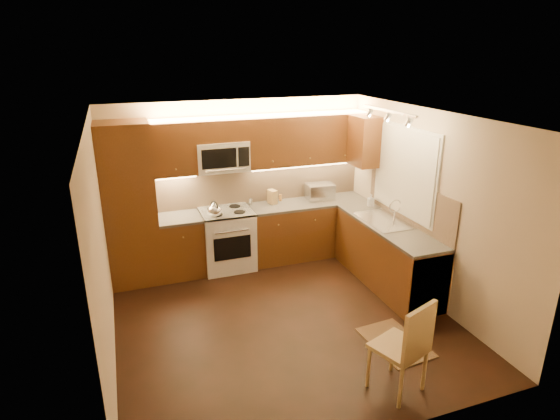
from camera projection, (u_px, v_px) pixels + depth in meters
name	position (u px, v px, depth m)	size (l,w,h in m)	color
floor	(284.00, 319.00, 5.78)	(4.00, 4.00, 0.01)	black
ceiling	(284.00, 118.00, 4.95)	(4.00, 4.00, 0.01)	beige
wall_back	(239.00, 182.00, 7.14)	(4.00, 0.01, 2.50)	tan
wall_front	(373.00, 315.00, 3.59)	(4.00, 0.01, 2.50)	tan
wall_left	(101.00, 250.00, 4.73)	(0.01, 4.00, 2.50)	tan
wall_right	(428.00, 207.00, 6.01)	(0.01, 4.00, 2.50)	tan
pantry	(130.00, 205.00, 6.38)	(0.70, 0.60, 2.30)	#4C2B10
base_cab_back_left	(181.00, 247.00, 6.83)	(0.62, 0.60, 0.86)	#4C2B10
counter_back_left	(179.00, 218.00, 6.68)	(0.62, 0.60, 0.04)	#353230
base_cab_back_right	(308.00, 229.00, 7.48)	(1.92, 0.60, 0.86)	#4C2B10
counter_back_right	(308.00, 203.00, 7.33)	(1.92, 0.60, 0.04)	#353230
base_cab_right	(386.00, 256.00, 6.54)	(0.60, 2.00, 0.86)	#4C2B10
counter_right	(389.00, 226.00, 6.39)	(0.60, 2.00, 0.04)	#353230
dishwasher	(416.00, 277.00, 5.92)	(0.58, 0.60, 0.84)	silver
backsplash_back	(261.00, 183.00, 7.26)	(3.30, 0.02, 0.60)	tan
backsplash_right	(409.00, 202.00, 6.38)	(0.02, 2.00, 0.60)	tan
upper_cab_back_left	(173.00, 149.00, 6.46)	(0.62, 0.35, 0.75)	#4C2B10
upper_cab_back_right	(306.00, 139.00, 7.11)	(1.92, 0.35, 0.75)	#4C2B10
upper_cab_bridge	(220.00, 130.00, 6.61)	(0.76, 0.35, 0.31)	#4C2B10
upper_cab_right_corner	(365.00, 141.00, 6.99)	(0.35, 0.50, 0.75)	#4C2B10
stove	(227.00, 239.00, 7.02)	(0.76, 0.65, 0.92)	silver
microwave	(222.00, 156.00, 6.72)	(0.76, 0.38, 0.44)	silver
window_frame	(405.00, 171.00, 6.37)	(0.03, 1.44, 1.24)	silver
window_blinds	(404.00, 171.00, 6.37)	(0.02, 1.36, 1.16)	silver
sink	(384.00, 216.00, 6.49)	(0.52, 0.86, 0.15)	silver
faucet	(395.00, 210.00, 6.52)	(0.20, 0.04, 0.30)	silver
track_light_bar	(388.00, 111.00, 5.82)	(0.04, 1.20, 0.03)	silver
kettle	(214.00, 209.00, 6.60)	(0.20, 0.20, 0.24)	silver
toaster_oven	(320.00, 191.00, 7.42)	(0.42, 0.32, 0.25)	silver
knife_block	(272.00, 197.00, 7.22)	(0.10, 0.16, 0.22)	#A08048
spice_jar_a	(251.00, 201.00, 7.18)	(0.05, 0.05, 0.10)	silver
spice_jar_b	(276.00, 200.00, 7.26)	(0.05, 0.05, 0.10)	brown
spice_jar_c	(251.00, 202.00, 7.16)	(0.04, 0.04, 0.09)	silver
spice_jar_d	(280.00, 198.00, 7.36)	(0.05, 0.05, 0.10)	#9B672E
soap_bottle	(371.00, 200.00, 7.12)	(0.08, 0.08, 0.18)	silver
rug	(395.00, 342.00, 5.31)	(0.55, 0.83, 0.01)	black
dining_chair	(399.00, 345.00, 4.45)	(0.45, 0.45, 1.01)	#A08048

